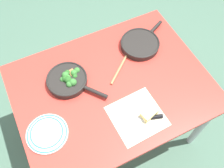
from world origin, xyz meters
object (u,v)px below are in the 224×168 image
Objects in this scene: dinner_plate_stack at (47,133)px; skillet_broccoli at (68,80)px; skillet_eggs at (140,44)px; grater_knife at (149,118)px; wooden_spoon at (126,57)px; cheese_block at (149,113)px.

skillet_broccoli is at bearing 49.25° from dinner_plate_stack.
grater_knife is (-0.21, -0.49, -0.01)m from skillet_eggs.
cheese_block reaches higher than wooden_spoon.
skillet_eggs reaches higher than cheese_block.
cheese_block reaches higher than dinner_plate_stack.
grater_knife is at bearing -139.35° from wooden_spoon.
cheese_block is at bearing -100.64° from grater_knife.
skillet_eggs is 1.23× the size of wooden_spoon.
skillet_broccoli reaches higher than skillet_eggs.
cheese_block is (-0.07, -0.42, 0.01)m from wooden_spoon.
wooden_spoon is at bearing 173.35° from skillet_eggs.
wooden_spoon is 0.43m from cheese_block.
cheese_block is 0.47× the size of dinner_plate_stack.
dinner_plate_stack is (-0.23, -0.26, -0.02)m from skillet_broccoli.
grater_knife is 0.94× the size of dinner_plate_stack.
grater_knife reaches higher than wooden_spoon.
wooden_spoon is 0.45m from grater_knife.
skillet_broccoli is 1.61× the size of grater_knife.
dinner_plate_stack is (-0.64, -0.28, 0.01)m from wooden_spoon.
grater_knife is 0.58m from dinner_plate_stack.
grater_knife is (0.33, -0.43, -0.02)m from skillet_broccoli.
skillet_eggs is at bearing 66.56° from cheese_block.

